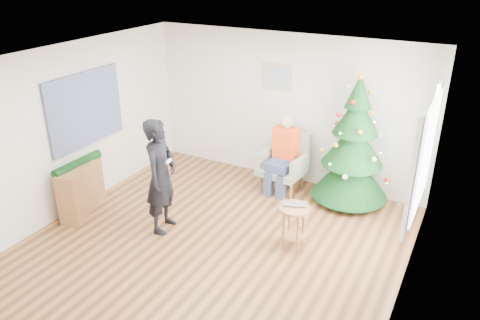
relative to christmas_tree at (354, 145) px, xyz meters
The scene contains 19 objects.
floor 2.71m from the christmas_tree, 121.31° to the right, with size 5.00×5.00×0.00m, color brown.
ceiling 2.99m from the christmas_tree, 121.31° to the right, with size 5.00×5.00×0.00m, color white.
wall_back 1.39m from the christmas_tree, 165.02° to the left, with size 5.00×5.00×0.00m, color silver.
wall_front 4.84m from the christmas_tree, 105.71° to the right, with size 5.00×5.00×0.00m, color silver.
wall_left 4.38m from the christmas_tree, 150.55° to the right, with size 5.00×5.00×0.00m, color silver.
wall_right 2.48m from the christmas_tree, 60.99° to the right, with size 5.00×5.00×0.00m, color silver.
window_panel 1.71m from the christmas_tree, 44.70° to the right, with size 0.04×1.30×1.40m, color white.
curtains 1.69m from the christmas_tree, 45.45° to the right, with size 0.05×1.75×1.50m.
christmas_tree is the anchor object (origin of this frame).
stool 1.83m from the christmas_tree, 100.39° to the right, with size 0.43×0.43×0.64m.
laptop 1.74m from the christmas_tree, 100.39° to the right, with size 0.35×0.23×0.03m, color silver.
armchair 1.30m from the christmas_tree, behind, with size 0.82×0.76×1.00m.
seated_person 1.19m from the christmas_tree, behind, with size 0.44×0.63×1.31m.
standing_man 3.04m from the christmas_tree, 136.10° to the right, with size 0.63×0.41×1.72m, color black.
game_controller 2.94m from the christmas_tree, 133.19° to the right, with size 0.04×0.13×0.04m, color white.
console 4.34m from the christmas_tree, 147.80° to the right, with size 0.30×1.00×0.80m, color brown.
garland 4.30m from the christmas_tree, 147.80° to the right, with size 0.14×0.14×0.90m, color black.
tapestry 4.23m from the christmas_tree, 153.85° to the right, with size 0.03×1.50×1.15m, color black.
framed_picture 1.76m from the christmas_tree, 168.26° to the left, with size 0.52×0.05×0.42m.
Camera 1 is at (2.93, -4.72, 3.80)m, focal length 35.00 mm.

